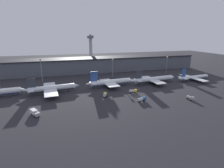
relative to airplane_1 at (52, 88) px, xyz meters
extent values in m
plane|color=#26262B|center=(58.69, -25.81, -3.72)|extent=(600.00, 600.00, 0.00)
cube|color=#4C515B|center=(58.69, 70.24, 4.23)|extent=(236.16, 25.50, 15.89)
cube|color=black|center=(58.69, 70.24, 12.77)|extent=(236.16, 27.50, 1.20)
cone|color=white|center=(-21.21, 2.60, 0.29)|extent=(5.38, 4.41, 4.01)
cylinder|color=black|center=(-28.04, 2.03, -2.77)|extent=(0.50, 0.50, 1.90)
cylinder|color=silver|center=(0.50, 0.04, 0.25)|extent=(34.41, 7.02, 4.18)
cylinder|color=#333842|center=(0.50, 0.04, -0.48)|extent=(32.65, 6.25, 3.55)
cone|color=silver|center=(18.78, 1.57, 0.25)|extent=(5.33, 4.37, 3.97)
cone|color=silver|center=(-17.98, -1.51, 0.57)|extent=(6.54, 4.06, 3.55)
cube|color=#333842|center=(-13.80, -1.16, 5.67)|extent=(5.86, 0.89, 6.65)
cube|color=silver|center=(-14.48, -1.21, 0.88)|extent=(5.30, 13.92, 0.24)
cube|color=silver|center=(-1.20, -0.10, -0.27)|extent=(12.32, 38.45, 0.36)
cylinder|color=gray|center=(-1.06, 10.54, -1.67)|extent=(4.77, 2.67, 2.30)
cylinder|color=gray|center=(0.70, -10.57, -1.67)|extent=(4.77, 2.67, 2.30)
cylinder|color=black|center=(12.42, 1.04, -2.78)|extent=(0.50, 0.50, 1.88)
cylinder|color=black|center=(-1.34, 1.57, -2.78)|extent=(0.50, 0.50, 1.88)
cylinder|color=black|center=(-1.06, -1.77, -2.78)|extent=(0.50, 0.50, 1.88)
cylinder|color=white|center=(48.95, 3.76, 0.36)|extent=(36.15, 7.27, 4.29)
cylinder|color=#2D519E|center=(48.95, 3.76, -0.39)|extent=(34.30, 6.48, 3.65)
cone|color=white|center=(68.12, 5.36, 0.36)|extent=(5.47, 4.49, 4.08)
cone|color=white|center=(29.56, 2.13, 0.68)|extent=(6.72, 4.17, 3.65)
cube|color=#2D519E|center=(33.92, 2.50, 6.65)|extent=(6.02, 0.90, 8.29)
cube|color=white|center=(33.20, 2.44, 1.00)|extent=(5.08, 10.00, 0.24)
cube|color=white|center=(47.16, 3.61, -0.18)|extent=(11.65, 27.57, 0.36)
cylinder|color=gray|center=(47.60, 11.20, -1.61)|extent=(4.90, 2.75, 2.36)
cylinder|color=gray|center=(48.86, -3.80, -1.61)|extent=(4.90, 2.75, 2.36)
cylinder|color=black|center=(61.47, 4.81, -2.75)|extent=(0.50, 0.50, 1.93)
cylinder|color=black|center=(47.01, 5.32, -2.75)|extent=(0.50, 0.50, 1.93)
cylinder|color=black|center=(47.30, 1.90, -2.75)|extent=(0.50, 0.50, 1.93)
cylinder|color=silver|center=(90.31, 2.39, 0.26)|extent=(39.65, 7.46, 4.19)
cylinder|color=#333842|center=(90.31, 2.39, -0.47)|extent=(37.63, 6.67, 3.56)
cone|color=silver|center=(111.21, 4.14, 0.26)|extent=(5.34, 4.38, 3.98)
cone|color=silver|center=(69.20, 0.63, 0.57)|extent=(6.56, 4.07, 3.56)
cube|color=#333842|center=(73.81, 1.01, 6.12)|extent=(5.87, 0.89, 7.54)
cube|color=silver|center=(73.02, 0.95, 0.89)|extent=(5.08, 11.15, 0.24)
cube|color=silver|center=(88.35, 2.23, -0.26)|extent=(11.69, 30.77, 0.36)
cylinder|color=gray|center=(88.82, 10.73, -1.67)|extent=(4.78, 2.68, 2.30)
cylinder|color=gray|center=(90.23, -6.07, -1.67)|extent=(4.78, 2.68, 2.30)
cylinder|color=black|center=(104.06, 3.54, -2.78)|extent=(0.50, 0.50, 1.88)
cylinder|color=black|center=(88.21, 3.90, -2.78)|extent=(0.50, 0.50, 1.88)
cylinder|color=black|center=(88.49, 0.56, -2.78)|extent=(0.50, 0.50, 1.88)
cylinder|color=white|center=(134.21, 1.10, -0.67)|extent=(33.08, 5.94, 3.21)
cylinder|color=#2D519E|center=(134.21, 1.10, -1.23)|extent=(31.40, 5.33, 2.73)
cone|color=white|center=(151.57, 2.56, -0.67)|extent=(4.09, 3.36, 3.05)
cone|color=white|center=(116.68, -0.36, -0.43)|extent=(5.02, 3.12, 2.73)
cube|color=#2D519E|center=(120.42, -0.05, 4.87)|extent=(4.51, 0.77, 7.88)
cube|color=white|center=(119.77, -0.11, -0.19)|extent=(4.14, 11.61, 0.24)
cube|color=white|center=(132.56, 0.97, -1.07)|extent=(9.67, 32.09, 0.36)
cylinder|color=gray|center=(132.81, 9.87, -2.20)|extent=(3.66, 2.05, 1.76)
cylinder|color=gray|center=(134.29, -7.77, -2.20)|extent=(3.66, 2.05, 1.76)
cylinder|color=black|center=(145.69, 2.06, -3.00)|extent=(0.50, 0.50, 1.44)
cylinder|color=black|center=(132.46, 2.24, -3.00)|extent=(0.50, 0.50, 1.44)
cylinder|color=black|center=(132.67, -0.31, -3.00)|extent=(0.50, 0.50, 1.44)
cube|color=#9EA3A8|center=(93.15, -44.80, -1.99)|extent=(2.39, 1.92, 2.01)
cylinder|color=#B7B7BC|center=(92.53, -42.10, -2.05)|extent=(2.59, 3.63, 1.90)
cylinder|color=black|center=(93.88, -44.42, -3.27)|extent=(0.72, 1.00, 0.90)
cylinder|color=black|center=(92.33, -44.77, -3.27)|extent=(0.72, 1.00, 0.90)
cylinder|color=black|center=(93.12, -41.10, -3.27)|extent=(0.72, 1.00, 0.90)
cylinder|color=black|center=(91.57, -41.46, -3.27)|extent=(0.72, 1.00, 0.90)
cube|color=#195199|center=(60.81, -35.67, -1.93)|extent=(2.35, 2.77, 2.14)
cylinder|color=#B7B7BC|center=(57.64, -36.57, -1.93)|extent=(4.35, 3.13, 2.14)
cylinder|color=black|center=(60.33, -34.88, -3.27)|extent=(1.03, 0.82, 0.90)
cylinder|color=black|center=(60.81, -36.60, -3.27)|extent=(1.03, 0.82, 0.90)
cylinder|color=black|center=(56.44, -35.98, -3.27)|extent=(1.03, 0.82, 0.90)
cylinder|color=black|center=(56.92, -37.70, -3.27)|extent=(1.03, 0.82, 0.90)
cube|color=gold|center=(62.22, -18.64, -1.93)|extent=(1.98, 2.54, 2.13)
cylinder|color=#B7B7BC|center=(59.13, -18.20, -1.95)|extent=(3.96, 2.59, 2.10)
cylinder|color=black|center=(62.11, -17.74, -3.27)|extent=(0.97, 0.70, 0.90)
cylinder|color=black|center=(61.86, -19.47, -3.27)|extent=(0.97, 0.70, 0.90)
cylinder|color=black|center=(58.32, -17.20, -3.27)|extent=(0.97, 0.70, 0.90)
cylinder|color=black|center=(58.07, -18.93, -3.27)|extent=(0.97, 0.70, 0.90)
cube|color=#9EA3A8|center=(-6.64, -40.70, -2.11)|extent=(3.43, 3.34, 1.78)
cube|color=silver|center=(-8.72, -36.97, -1.81)|extent=(4.66, 5.55, 2.37)
cylinder|color=black|center=(-5.91, -40.02, -3.27)|extent=(1.01, 1.10, 0.90)
cylinder|color=black|center=(-7.61, -40.97, -3.27)|extent=(1.01, 1.10, 0.90)
cylinder|color=black|center=(-8.37, -35.60, -3.27)|extent=(1.01, 1.10, 0.90)
cylinder|color=black|center=(-10.07, -36.54, -3.27)|extent=(1.01, 1.10, 0.90)
cube|color=gold|center=(37.98, -18.30, -1.96)|extent=(2.79, 2.29, 2.08)
cylinder|color=#B7B7BC|center=(36.91, -20.82, -1.91)|extent=(3.26, 3.84, 2.17)
cylinder|color=black|center=(37.06, -18.14, -3.27)|extent=(0.90, 1.06, 0.90)
cylinder|color=black|center=(38.73, -18.84, -3.27)|extent=(0.90, 1.06, 0.90)
cylinder|color=black|center=(35.76, -21.24, -3.27)|extent=(0.90, 1.06, 0.90)
cylinder|color=black|center=(37.42, -21.94, -3.27)|extent=(0.90, 1.06, 0.90)
cylinder|color=slate|center=(-9.77, 37.53, 6.74)|extent=(0.70, 0.70, 20.92)
sphere|color=beige|center=(-9.77, 37.53, 17.80)|extent=(1.80, 1.80, 1.80)
cylinder|color=slate|center=(60.56, 37.53, 5.31)|extent=(0.70, 0.70, 18.06)
sphere|color=beige|center=(60.56, 37.53, 14.94)|extent=(1.80, 1.80, 1.80)
cylinder|color=slate|center=(126.11, 37.53, 5.42)|extent=(0.70, 0.70, 18.28)
sphere|color=beige|center=(126.11, 37.53, 15.16)|extent=(1.80, 1.80, 1.80)
cylinder|color=#99999E|center=(51.60, 116.76, 15.45)|extent=(4.40, 4.40, 38.34)
cylinder|color=#4C515B|center=(51.60, 116.76, 36.62)|extent=(9.00, 9.00, 4.00)
sphere|color=silver|center=(51.60, 116.76, 39.82)|extent=(3.20, 3.20, 3.20)
camera|label=1|loc=(7.83, -136.69, 40.49)|focal=28.00mm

